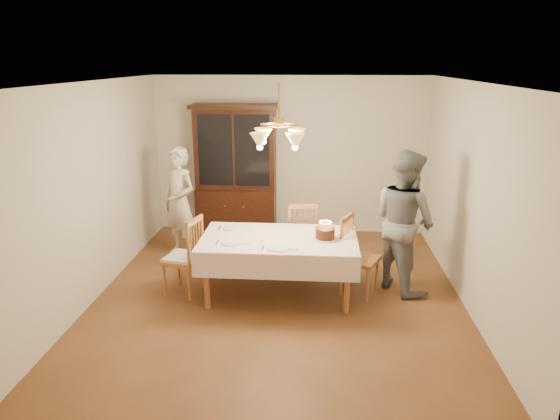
# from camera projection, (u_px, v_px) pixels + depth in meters

# --- Properties ---
(ground) EXTENTS (5.00, 5.00, 0.00)m
(ground) POSITION_uv_depth(u_px,v_px,m) (279.00, 294.00, 6.30)
(ground) COLOR #593219
(ground) RESTS_ON ground
(room_shell) EXTENTS (5.00, 5.00, 5.00)m
(room_shell) POSITION_uv_depth(u_px,v_px,m) (279.00, 172.00, 5.84)
(room_shell) COLOR white
(room_shell) RESTS_ON ground
(dining_table) EXTENTS (1.90, 1.10, 0.76)m
(dining_table) POSITION_uv_depth(u_px,v_px,m) (279.00, 243.00, 6.10)
(dining_table) COLOR #97572C
(dining_table) RESTS_ON ground
(china_hutch) EXTENTS (1.38, 0.54, 2.16)m
(china_hutch) POSITION_uv_depth(u_px,v_px,m) (236.00, 173.00, 8.21)
(china_hutch) COLOR black
(china_hutch) RESTS_ON ground
(chair_far_side) EXTENTS (0.51, 0.49, 1.00)m
(chair_far_side) POSITION_uv_depth(u_px,v_px,m) (301.00, 239.00, 6.94)
(chair_far_side) COLOR #97572C
(chair_far_side) RESTS_ON ground
(chair_left_end) EXTENTS (0.51, 0.53, 1.00)m
(chair_left_end) POSITION_uv_depth(u_px,v_px,m) (183.00, 259.00, 6.22)
(chair_left_end) COLOR #97572C
(chair_left_end) RESTS_ON ground
(chair_right_end) EXTENTS (0.56, 0.57, 1.00)m
(chair_right_end) POSITION_uv_depth(u_px,v_px,m) (359.00, 260.00, 6.21)
(chair_right_end) COLOR #97572C
(chair_right_end) RESTS_ON ground
(elderly_woman) EXTENTS (0.72, 0.66, 1.64)m
(elderly_woman) POSITION_uv_depth(u_px,v_px,m) (179.00, 202.00, 7.34)
(elderly_woman) COLOR beige
(elderly_woman) RESTS_ON ground
(adult_in_grey) EXTENTS (1.05, 1.11, 1.80)m
(adult_in_grey) POSITION_uv_depth(u_px,v_px,m) (404.00, 221.00, 6.24)
(adult_in_grey) COLOR slate
(adult_in_grey) RESTS_ON ground
(birthday_cake) EXTENTS (0.30, 0.30, 0.22)m
(birthday_cake) POSITION_uv_depth(u_px,v_px,m) (325.00, 234.00, 6.01)
(birthday_cake) COLOR white
(birthday_cake) RESTS_ON dining_table
(place_setting_near_left) EXTENTS (0.40, 0.25, 0.02)m
(place_setting_near_left) POSITION_uv_depth(u_px,v_px,m) (233.00, 242.00, 5.90)
(place_setting_near_left) COLOR white
(place_setting_near_left) RESTS_ON dining_table
(place_setting_near_right) EXTENTS (0.42, 0.27, 0.02)m
(place_setting_near_right) POSITION_uv_depth(u_px,v_px,m) (280.00, 247.00, 5.74)
(place_setting_near_right) COLOR white
(place_setting_near_right) RESTS_ON dining_table
(place_setting_far_left) EXTENTS (0.39, 0.24, 0.02)m
(place_setting_far_left) POSITION_uv_depth(u_px,v_px,m) (234.00, 228.00, 6.40)
(place_setting_far_left) COLOR white
(place_setting_far_left) RESTS_ON dining_table
(chandelier) EXTENTS (0.62, 0.62, 0.73)m
(chandelier) POSITION_uv_depth(u_px,v_px,m) (279.00, 138.00, 5.72)
(chandelier) COLOR #BF8C3F
(chandelier) RESTS_ON ground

